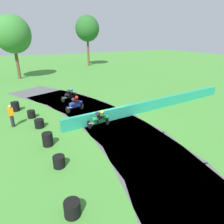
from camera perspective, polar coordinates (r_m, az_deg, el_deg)
The scene contains 16 objects.
ground_plane at distance 15.49m, azimuth -0.89°, elevation -2.40°, with size 120.00×120.00×0.00m, color #428433.
track_asphalt at distance 15.04m, azimuth -4.13°, elevation -3.19°, with size 9.20×28.60×0.01m.
safety_barrier at distance 18.20m, azimuth 12.34°, elevation 2.25°, with size 0.30×17.36×0.90m, color #239375.
motorcycle_lead_green at distance 14.21m, azimuth -3.44°, elevation -1.92°, with size 1.68×0.90×1.42m.
motorcycle_chase_blue at distance 17.46m, azimuth -10.27°, elevation 2.31°, with size 1.72×1.12×1.43m.
motorcycle_trailing_black at distance 20.35m, azimuth -11.76°, elevation 4.80°, with size 1.73×1.11×1.42m.
tire_stack_near at distance 8.17m, azimuth -11.22°, elevation -25.27°, with size 0.61×0.61×0.60m.
tire_stack_mid_a at distance 10.57m, azimuth -14.82°, elevation -13.43°, with size 0.59×0.59×0.60m.
tire_stack_mid_b at distance 12.55m, azimuth -17.81°, elevation -7.39°, with size 0.62×0.62×0.80m.
tire_stack_far at distance 15.14m, azimuth -19.93°, elevation -3.08°, with size 0.65×0.65×0.60m.
tire_stack_extra_a at distance 17.12m, azimuth -21.92°, elevation -0.57°, with size 0.60×0.60×0.60m.
tire_stack_extra_b at distance 19.22m, azimuth -25.75°, elevation 1.43°, with size 0.66×0.66×0.80m.
track_marshal at distance 15.83m, azimuth -26.63°, elevation -1.02°, with size 0.34×0.24×1.63m.
traffic_cone at distance 19.31m, azimuth 8.82°, elevation 2.86°, with size 0.28×0.28×0.44m, color orange.
tree_far_left at distance 44.27m, azimuth -7.03°, elevation 22.42°, with size 4.81×4.81×9.93m.
tree_far_right at distance 33.22m, azimuth -26.36°, elevation 19.13°, with size 4.98×4.98×8.88m.
Camera 1 is at (-6.45, -12.67, 6.15)m, focal length 32.21 mm.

